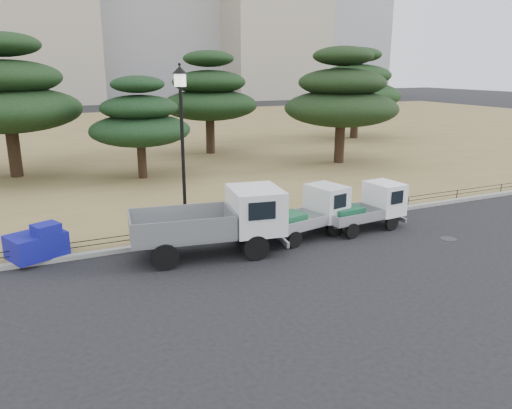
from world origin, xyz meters
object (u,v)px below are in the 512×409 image
truck_large (217,219)px  street_lamp (182,124)px  truck_kei_front (310,212)px  tarp_pile (37,243)px  truck_kei_rear (368,207)px

truck_large → street_lamp: 3.61m
truck_kei_front → tarp_pile: bearing=158.9°
truck_large → truck_kei_front: (3.89, 0.34, -0.32)m
truck_kei_rear → truck_large: bearing=176.3°
truck_kei_rear → tarp_pile: (-12.04, 1.81, -0.28)m
tarp_pile → truck_kei_rear: bearing=-8.5°
street_lamp → tarp_pile: size_ratio=2.97×
truck_large → tarp_pile: truck_large is taller
tarp_pile → truck_kei_front: bearing=-9.5°
truck_kei_front → street_lamp: 5.78m
truck_kei_rear → tarp_pile: 12.18m
truck_kei_front → truck_kei_rear: 2.53m
truck_kei_rear → street_lamp: 7.94m
truck_kei_rear → street_lamp: street_lamp is taller
truck_kei_rear → tarp_pile: size_ratio=1.70×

